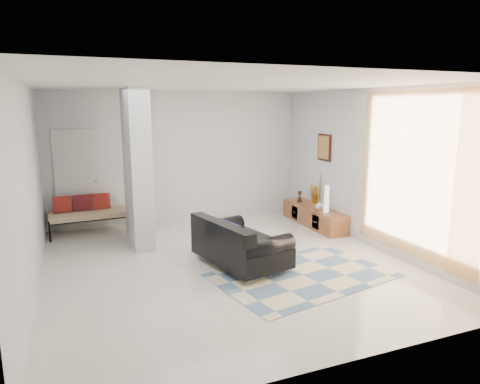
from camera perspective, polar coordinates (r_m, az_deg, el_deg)
name	(u,v)px	position (r m, az deg, el deg)	size (l,w,h in m)	color
floor	(226,263)	(6.97, -1.93, -9.50)	(6.00, 6.00, 0.00)	beige
ceiling	(224,84)	(6.53, -2.10, 14.13)	(6.00, 6.00, 0.00)	white
wall_back	(179,157)	(9.46, -8.20, 4.64)	(6.00, 6.00, 0.00)	silver
wall_front	(337,227)	(3.98, 12.83, -4.64)	(6.00, 6.00, 0.00)	silver
wall_left	(28,190)	(6.26, -26.44, 0.21)	(6.00, 6.00, 0.00)	silver
wall_right	(370,168)	(7.96, 16.98, 3.03)	(6.00, 6.00, 0.00)	silver
partition_column	(137,168)	(7.89, -13.56, 3.14)	(0.35, 1.20, 2.80)	silver
hallway_door	(77,180)	(9.21, -20.86, 1.45)	(0.85, 0.06, 2.04)	silver
curtain	(415,175)	(7.05, 22.31, 2.08)	(2.55, 2.55, 0.00)	#FFA643
wall_art	(324,147)	(9.09, 11.19, 5.85)	(0.04, 0.45, 0.55)	#39190F
media_console	(314,216)	(9.23, 9.80, -3.14)	(0.45, 1.94, 0.80)	brown
loveseat	(237,245)	(6.75, -0.34, -7.02)	(1.26, 1.75, 0.76)	silver
daybed	(89,212)	(9.01, -19.47, -2.54)	(1.61, 0.74, 0.77)	black
area_rug	(303,275)	(6.57, 8.36, -10.91)	(2.56, 1.71, 0.01)	beige
cylinder_lamp	(327,199)	(8.71, 11.47, -0.89)	(0.10, 0.10, 0.55)	beige
bronze_figurine	(300,197)	(9.57, 7.96, -0.60)	(0.12, 0.12, 0.25)	black
vase	(320,206)	(8.89, 10.56, -1.79)	(0.18, 0.18, 0.19)	white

